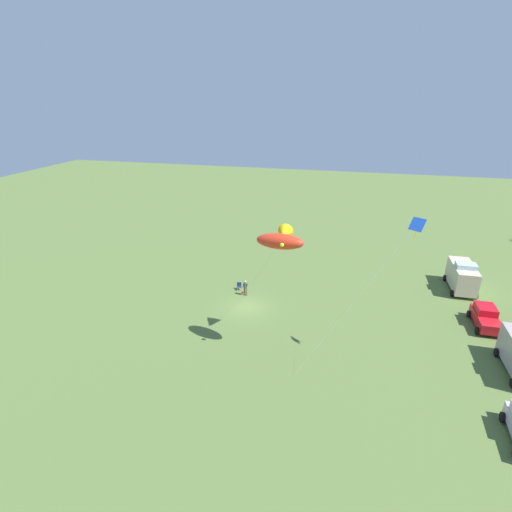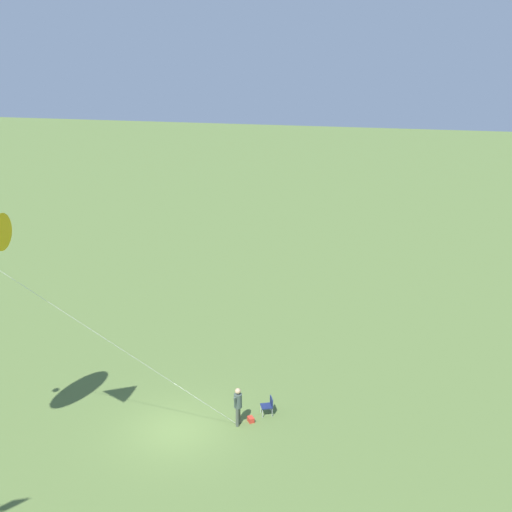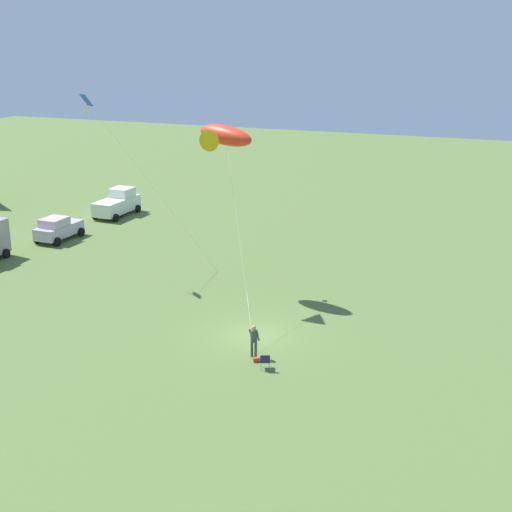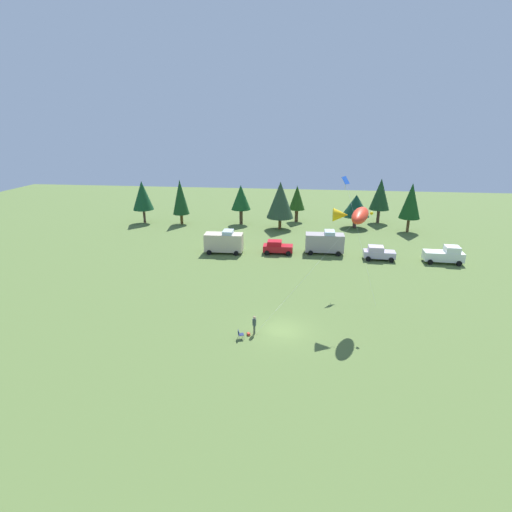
{
  "view_description": "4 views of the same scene",
  "coord_description": "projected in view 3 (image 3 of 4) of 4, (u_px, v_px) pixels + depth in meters",
  "views": [
    {
      "loc": [
        34.0,
        9.67,
        20.01
      ],
      "look_at": [
        -2.44,
        0.32,
        4.68
      ],
      "focal_mm": 28.0,
      "sensor_mm": 36.0,
      "label": 1
    },
    {
      "loc": [
        -7.87,
        24.69,
        16.83
      ],
      "look_at": [
        -3.71,
        1.69,
        8.56
      ],
      "focal_mm": 50.0,
      "sensor_mm": 36.0,
      "label": 2
    },
    {
      "loc": [
        -33.54,
        -12.73,
        16.07
      ],
      "look_at": [
        -2.07,
        -0.82,
        5.3
      ],
      "focal_mm": 50.0,
      "sensor_mm": 36.0,
      "label": 3
    },
    {
      "loc": [
        1.5,
        -32.16,
        18.02
      ],
      "look_at": [
        -2.5,
        0.46,
        6.9
      ],
      "focal_mm": 28.0,
      "sensor_mm": 36.0,
      "label": 4
    }
  ],
  "objects": [
    {
      "name": "truck_white_pickup",
      "position": [
        117.0,
        203.0,
        63.98
      ],
      "size": [
        5.08,
        2.57,
        2.34
      ],
      "rotation": [
        0.0,
        0.0,
        -0.04
      ],
      "color": "white",
      "rests_on": "ground"
    },
    {
      "name": "person_kite_flyer",
      "position": [
        254.0,
        338.0,
        36.26
      ],
      "size": [
        0.37,
        0.63,
        1.74
      ],
      "rotation": [
        0.0,
        0.0,
        6.2
      ],
      "color": "#424A3F",
      "rests_on": "ground"
    },
    {
      "name": "car_silver_compact",
      "position": [
        58.0,
        228.0,
        56.48
      ],
      "size": [
        4.27,
        2.36,
        1.89
      ],
      "rotation": [
        0.0,
        0.0,
        3.1
      ],
      "color": "#C0B0C6",
      "rests_on": "ground"
    },
    {
      "name": "backpack_on_grass",
      "position": [
        256.0,
        360.0,
        35.99
      ],
      "size": [
        0.36,
        0.39,
        0.22
      ],
      "primitive_type": "cube",
      "rotation": [
        0.0,
        0.0,
        5.29
      ],
      "color": "red",
      "rests_on": "ground"
    },
    {
      "name": "kite_large_fish",
      "position": [
        223.0,
        136.0,
        43.07
      ],
      "size": [
        10.29,
        7.49,
        10.63
      ],
      "color": "red",
      "rests_on": "ground"
    },
    {
      "name": "kite_diamond_blue",
      "position": [
        91.0,
        106.0,
        45.68
      ],
      "size": [
        3.75,
        8.17,
        12.13
      ],
      "color": "blue",
      "rests_on": "ground"
    },
    {
      "name": "ground_plane",
      "position": [
        255.0,
        336.0,
        39.07
      ],
      "size": [
        160.0,
        160.0,
        0.0
      ],
      "primitive_type": "plane",
      "color": "#556E35"
    },
    {
      "name": "folding_chair",
      "position": [
        265.0,
        360.0,
        35.06
      ],
      "size": [
        0.62,
        0.62,
        0.82
      ],
      "rotation": [
        0.0,
        0.0,
        6.65
      ],
      "color": "navy",
      "rests_on": "ground"
    }
  ]
}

